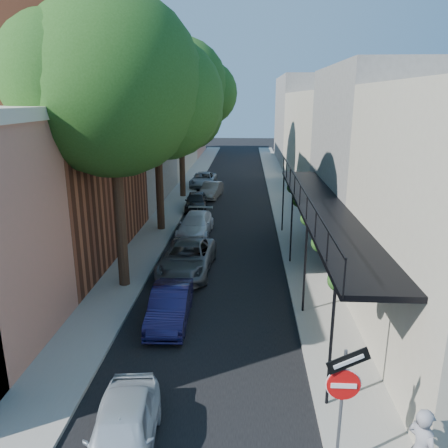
# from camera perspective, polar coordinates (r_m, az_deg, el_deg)

# --- Properties ---
(road_surface) EXTENTS (6.00, 64.00, 0.01)m
(road_surface) POSITION_cam_1_polar(r_m,az_deg,el_deg) (37.26, 1.10, 4.48)
(road_surface) COLOR black
(road_surface) RESTS_ON ground
(sidewalk_left) EXTENTS (2.00, 64.00, 0.12)m
(sidewalk_left) POSITION_cam_1_polar(r_m,az_deg,el_deg) (37.59, -5.02, 4.61)
(sidewalk_left) COLOR gray
(sidewalk_left) RESTS_ON ground
(sidewalk_right) EXTENTS (2.00, 64.00, 0.12)m
(sidewalk_right) POSITION_cam_1_polar(r_m,az_deg,el_deg) (37.34, 7.27, 4.46)
(sidewalk_right) COLOR gray
(sidewalk_right) RESTS_ON ground
(buildings_left) EXTENTS (10.10, 59.10, 12.00)m
(buildings_left) POSITION_cam_1_polar(r_m,az_deg,el_deg) (36.86, -13.85, 11.64)
(buildings_left) COLOR #B6775D
(buildings_left) RESTS_ON ground
(buildings_right) EXTENTS (9.80, 55.00, 10.00)m
(buildings_right) POSITION_cam_1_polar(r_m,az_deg,el_deg) (36.92, 15.45, 10.74)
(buildings_right) COLOR #B4AC94
(buildings_right) RESTS_ON ground
(sign_post) EXTENTS (0.89, 0.17, 2.99)m
(sign_post) POSITION_cam_1_polar(r_m,az_deg,el_deg) (9.47, 15.32, -20.13)
(sign_post) COLOR #595B60
(sign_post) RESTS_ON ground
(oak_near) EXTENTS (7.48, 6.80, 11.42)m
(oak_near) POSITION_cam_1_polar(r_m,az_deg,el_deg) (17.34, -12.82, 16.86)
(oak_near) COLOR #321D14
(oak_near) RESTS_ON ground
(oak_mid) EXTENTS (6.60, 6.00, 10.20)m
(oak_mid) POSITION_cam_1_polar(r_m,az_deg,el_deg) (25.13, -7.85, 14.89)
(oak_mid) COLOR #321D14
(oak_mid) RESTS_ON ground
(oak_far) EXTENTS (7.70, 7.00, 11.90)m
(oak_far) POSITION_cam_1_polar(r_m,az_deg,el_deg) (34.05, -4.90, 17.30)
(oak_far) COLOR #321D14
(oak_far) RESTS_ON ground
(parked_car_a) EXTENTS (1.81, 3.73, 1.23)m
(parked_car_a) POSITION_cam_1_polar(r_m,az_deg,el_deg) (10.65, -13.13, -25.00)
(parked_car_a) COLOR #AEB8C1
(parked_car_a) RESTS_ON ground
(parked_car_b) EXTENTS (1.39, 3.73, 1.22)m
(parked_car_b) POSITION_cam_1_polar(r_m,az_deg,el_deg) (15.54, -7.06, -10.52)
(parked_car_b) COLOR #15133C
(parked_car_b) RESTS_ON ground
(parked_car_c) EXTENTS (2.42, 4.88, 1.33)m
(parked_car_c) POSITION_cam_1_polar(r_m,az_deg,el_deg) (19.62, -4.81, -4.45)
(parked_car_c) COLOR #55585C
(parked_car_c) RESTS_ON ground
(parked_car_d) EXTENTS (1.93, 4.37, 1.25)m
(parked_car_d) POSITION_cam_1_polar(r_m,az_deg,el_deg) (24.81, -3.73, -0.09)
(parked_car_d) COLOR silver
(parked_car_d) RESTS_ON ground
(parked_car_e) EXTENTS (1.73, 3.80, 1.27)m
(parked_car_e) POSITION_cam_1_polar(r_m,az_deg,el_deg) (30.42, -3.66, 2.98)
(parked_car_e) COLOR black
(parked_car_e) RESTS_ON ground
(parked_car_f) EXTENTS (1.73, 3.80, 1.21)m
(parked_car_f) POSITION_cam_1_polar(r_m,az_deg,el_deg) (34.24, -1.67, 4.45)
(parked_car_f) COLOR slate
(parked_car_f) RESTS_ON ground
(parked_car_g) EXTENTS (2.22, 4.54, 1.24)m
(parked_car_g) POSITION_cam_1_polar(r_m,az_deg,el_deg) (38.60, -2.71, 5.80)
(parked_car_g) COLOR gray
(parked_car_g) RESTS_ON ground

